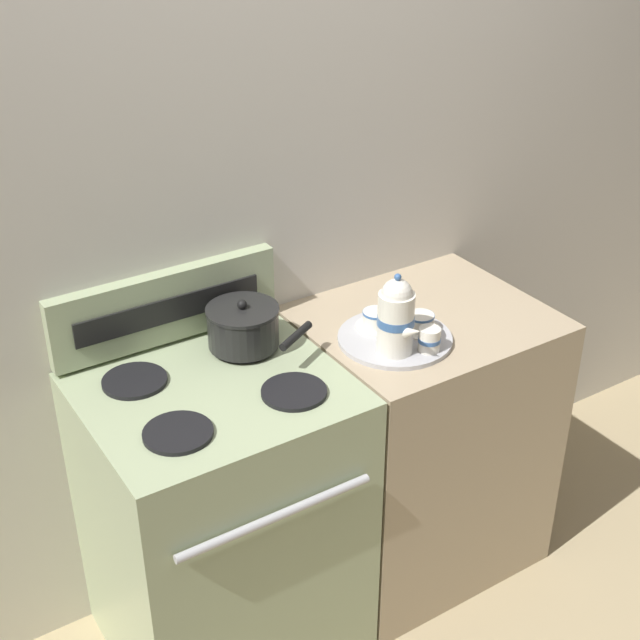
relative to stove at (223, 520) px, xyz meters
The scene contains 11 objects.
ground_plane 0.59m from the stove, ahead, with size 6.00×6.00×0.00m, color tan.
wall_back 0.80m from the stove, 42.00° to the left, with size 6.00×0.05×2.20m.
stove is the anchor object (origin of this frame).
control_panel 0.64m from the stove, 90.00° to the left, with size 0.68×0.05×0.21m.
side_counter 0.72m from the stove, ahead, with size 0.73×0.61×0.93m.
saucepan 0.58m from the stove, 39.02° to the left, with size 0.26×0.30×0.14m.
serving_tray 0.73m from the stove, ahead, with size 0.33×0.33×0.01m.
teapot 0.79m from the stove, 13.96° to the right, with size 0.11×0.17×0.24m.
teacup_left 0.74m from the stove, ahead, with size 0.12×0.12×0.05m.
teacup_right 0.81m from the stove, ahead, with size 0.12×0.12×0.05m.
creamer_jug 0.80m from the stove, 16.39° to the right, with size 0.06×0.06×0.07m.
Camera 1 is at (-1.19, -1.81, 2.25)m, focal length 50.00 mm.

